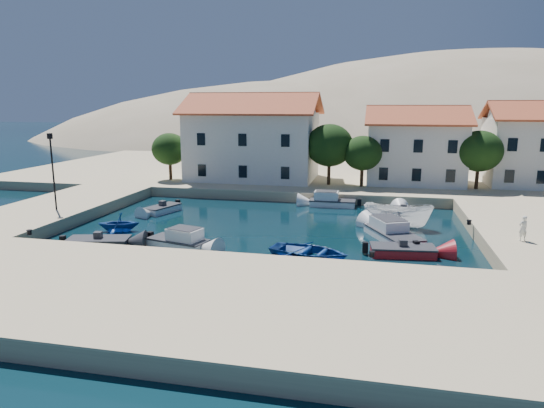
{
  "coord_description": "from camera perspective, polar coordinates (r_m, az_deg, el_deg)",
  "views": [
    {
      "loc": [
        8.11,
        -26.07,
        9.52
      ],
      "look_at": [
        0.32,
        9.34,
        2.0
      ],
      "focal_mm": 32.0,
      "sensor_mm": 36.0,
      "label": 1
    }
  ],
  "objects": [
    {
      "name": "ground",
      "position": [
        28.92,
        -4.64,
        -7.55
      ],
      "size": [
        400.0,
        400.0,
        0.0
      ],
      "primitive_type": "plane",
      "color": "black",
      "rests_on": "ground"
    },
    {
      "name": "bollards",
      "position": [
        31.54,
        2.27,
        -3.69
      ],
      "size": [
        29.36,
        9.56,
        0.3
      ],
      "color": "black",
      "rests_on": "ground"
    },
    {
      "name": "rowboat_west",
      "position": [
        38.77,
        -17.52,
        -3.05
      ],
      "size": [
        3.62,
        3.33,
        1.59
      ],
      "primitive_type": "imported",
      "rotation": [
        0.0,
        0.0,
        -1.3
      ],
      "color": "#1A4592",
      "rests_on": "ground"
    },
    {
      "name": "motorboat_white_west",
      "position": [
        44.31,
        -12.73,
        -0.59
      ],
      "size": [
        2.52,
        3.78,
        1.25
      ],
      "rotation": [
        0.0,
        0.0,
        -1.88
      ],
      "color": "white",
      "rests_on": "ground"
    },
    {
      "name": "building_left",
      "position": [
        56.0,
        -2.23,
        8.04
      ],
      "size": [
        14.7,
        9.45,
        9.7
      ],
      "color": "silver",
      "rests_on": "quay_north"
    },
    {
      "name": "lamppost",
      "position": [
        42.89,
        -24.43,
        4.29
      ],
      "size": [
        0.35,
        0.25,
        6.22
      ],
      "color": "black",
      "rests_on": "quay_west"
    },
    {
      "name": "quay_south",
      "position": [
        23.45,
        -9.02,
        -11.06
      ],
      "size": [
        52.0,
        12.0,
        1.0
      ],
      "primitive_type": "cube",
      "color": "#CAB38A",
      "rests_on": "ground"
    },
    {
      "name": "quay_north",
      "position": [
        64.99,
        6.91,
        3.65
      ],
      "size": [
        80.0,
        36.0,
        1.0
      ],
      "primitive_type": "cube",
      "color": "#CAB38A",
      "rests_on": "ground"
    },
    {
      "name": "cabin_cruiser_east",
      "position": [
        35.6,
        14.07,
        -3.36
      ],
      "size": [
        4.33,
        5.84,
        1.6
      ],
      "rotation": [
        0.0,
        0.0,
        2.02
      ],
      "color": "white",
      "rests_on": "ground"
    },
    {
      "name": "motorboat_white_ne",
      "position": [
        43.15,
        15.2,
        -1.05
      ],
      "size": [
        1.98,
        3.73,
        1.25
      ],
      "rotation": [
        0.0,
        0.0,
        1.65
      ],
      "color": "white",
      "rests_on": "ground"
    },
    {
      "name": "trees",
      "position": [
        51.86,
        8.44,
        6.41
      ],
      "size": [
        37.3,
        5.3,
        6.45
      ],
      "color": "#382314",
      "rests_on": "quay_north"
    },
    {
      "name": "motorboat_red_se",
      "position": [
        32.2,
        15.12,
        -5.35
      ],
      "size": [
        4.22,
        2.25,
        1.25
      ],
      "rotation": [
        0.0,
        0.0,
        0.11
      ],
      "color": "maroon",
      "rests_on": "ground"
    },
    {
      "name": "building_right",
      "position": [
        58.42,
        28.35,
        6.35
      ],
      "size": [
        9.45,
        8.4,
        8.8
      ],
      "color": "silver",
      "rests_on": "quay_north"
    },
    {
      "name": "cabin_cruiser_south",
      "position": [
        33.27,
        -10.99,
        -4.28
      ],
      "size": [
        4.48,
        2.83,
        1.6
      ],
      "rotation": [
        0.0,
        0.0,
        -0.27
      ],
      "color": "white",
      "rests_on": "ground"
    },
    {
      "name": "cabin_cruiser_north",
      "position": [
        46.15,
        7.13,
        0.32
      ],
      "size": [
        4.31,
        1.87,
        1.6
      ],
      "rotation": [
        0.0,
        0.0,
        3.16
      ],
      "color": "white",
      "rests_on": "ground"
    },
    {
      "name": "boat_east",
      "position": [
        39.49,
        14.48,
        -2.61
      ],
      "size": [
        5.76,
        3.25,
        2.1
      ],
      "primitive_type": "imported",
      "rotation": [
        0.0,
        0.0,
        1.34
      ],
      "color": "white",
      "rests_on": "ground"
    },
    {
      "name": "rowboat_south",
      "position": [
        30.86,
        4.35,
        -6.29
      ],
      "size": [
        5.72,
        4.64,
        1.04
      ],
      "primitive_type": "imported",
      "rotation": [
        0.0,
        0.0,
        1.35
      ],
      "color": "#1A4592",
      "rests_on": "ground"
    },
    {
      "name": "pedestrian",
      "position": [
        34.46,
        27.44,
        -2.55
      ],
      "size": [
        0.7,
        0.59,
        1.63
      ],
      "primitive_type": "imported",
      "rotation": [
        0.0,
        0.0,
        3.55
      ],
      "color": "silver",
      "rests_on": "quay_east"
    },
    {
      "name": "hills",
      "position": [
        153.78,
        16.79,
        -1.15
      ],
      "size": [
        254.0,
        176.0,
        99.0
      ],
      "color": "gray",
      "rests_on": "ground"
    },
    {
      "name": "motorboat_grey_sw",
      "position": [
        34.94,
        -19.72,
        -4.3
      ],
      "size": [
        4.38,
        2.72,
        1.25
      ],
      "rotation": [
        0.0,
        0.0,
        0.24
      ],
      "color": "#303135",
      "rests_on": "ground"
    },
    {
      "name": "quay_west",
      "position": [
        46.02,
        -24.01,
        -0.62
      ],
      "size": [
        8.0,
        20.0,
        1.0
      ],
      "primitive_type": "cube",
      "color": "#CAB38A",
      "rests_on": "ground"
    },
    {
      "name": "building_mid",
      "position": [
        55.37,
        16.52,
        6.78
      ],
      "size": [
        10.5,
        8.4,
        8.3
      ],
      "color": "silver",
      "rests_on": "quay_north"
    }
  ]
}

